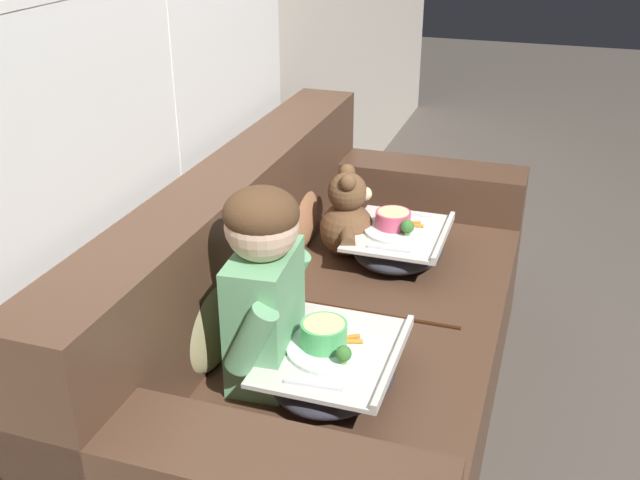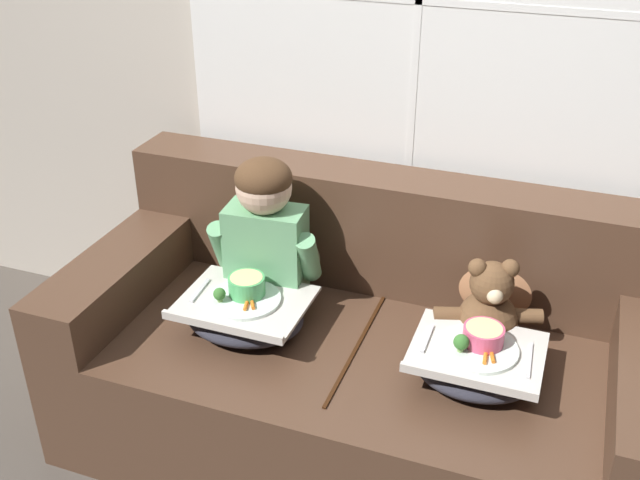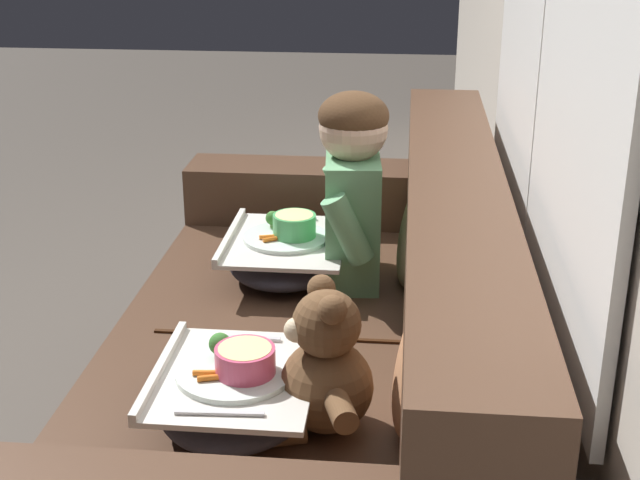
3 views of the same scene
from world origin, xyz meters
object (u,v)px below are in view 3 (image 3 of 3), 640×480
(lap_tray_child, at_px, (286,254))
(lap_tray_teddy, at_px, (236,394))
(child_figure, at_px, (352,179))
(throw_pillow_behind_teddy, at_px, (421,359))
(teddy_bear, at_px, (324,369))
(throw_pillow_behind_child, at_px, (420,225))
(couch, at_px, (323,387))

(lap_tray_child, distance_m, lap_tray_teddy, 0.76)
(child_figure, relative_size, lap_tray_child, 1.29)
(throw_pillow_behind_teddy, height_order, lap_tray_child, throw_pillow_behind_teddy)
(child_figure, bearing_deg, lap_tray_teddy, -13.72)
(throw_pillow_behind_teddy, relative_size, lap_tray_child, 0.81)
(throw_pillow_behind_teddy, distance_m, teddy_bear, 0.19)
(lap_tray_child, bearing_deg, throw_pillow_behind_child, 89.95)
(child_figure, relative_size, lap_tray_teddy, 1.39)
(couch, distance_m, lap_tray_teddy, 0.45)
(throw_pillow_behind_child, relative_size, teddy_bear, 1.08)
(teddy_bear, distance_m, lap_tray_child, 0.79)
(throw_pillow_behind_teddy, distance_m, lap_tray_child, 0.86)
(couch, xyz_separation_m, throw_pillow_behind_child, (-0.38, 0.23, 0.30))
(throw_pillow_behind_child, height_order, throw_pillow_behind_teddy, throw_pillow_behind_child)
(couch, bearing_deg, throw_pillow_behind_child, 148.80)
(throw_pillow_behind_teddy, bearing_deg, lap_tray_child, -153.86)
(couch, distance_m, throw_pillow_behind_child, 0.54)
(couch, xyz_separation_m, lap_tray_teddy, (0.38, -0.14, 0.20))
(lap_tray_teddy, bearing_deg, teddy_bear, 89.67)
(couch, relative_size, throw_pillow_behind_child, 5.35)
(throw_pillow_behind_child, relative_size, throw_pillow_behind_teddy, 1.10)
(throw_pillow_behind_teddy, bearing_deg, throw_pillow_behind_child, 180.00)
(throw_pillow_behind_child, relative_size, lap_tray_teddy, 0.95)
(lap_tray_child, bearing_deg, throw_pillow_behind_teddy, 26.14)
(couch, relative_size, teddy_bear, 5.78)
(child_figure, bearing_deg, lap_tray_child, -90.13)
(throw_pillow_behind_teddy, relative_size, teddy_bear, 0.98)
(throw_pillow_behind_child, relative_size, lap_tray_child, 0.88)
(throw_pillow_behind_teddy, distance_m, child_figure, 0.80)
(couch, height_order, throw_pillow_behind_teddy, couch)
(throw_pillow_behind_child, height_order, teddy_bear, throw_pillow_behind_child)
(teddy_bear, height_order, lap_tray_child, teddy_bear)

